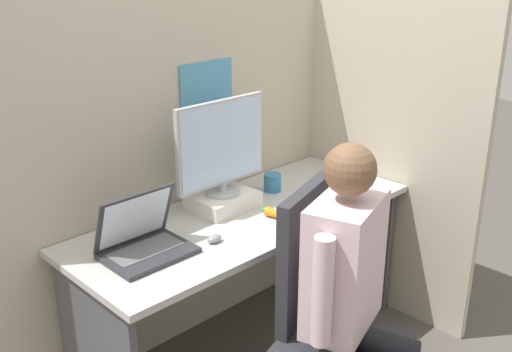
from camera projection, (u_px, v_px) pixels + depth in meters
cubicle_panel_back at (196, 169)px, 2.87m from camera, size 2.14×0.05×1.69m
cubicle_panel_right at (370, 150)px, 3.15m from camera, size 0.04×1.27×1.69m
desk at (245, 247)px, 2.74m from camera, size 1.64×0.64×0.73m
paper_box at (223, 200)px, 2.74m from camera, size 0.28×0.24×0.07m
monitor at (221, 146)px, 2.65m from camera, size 0.49×0.16×0.43m
laptop at (144, 242)px, 2.32m from camera, size 0.33×0.25×0.25m
mouse at (215, 239)px, 2.42m from camera, size 0.07×0.04×0.03m
stapler at (344, 172)px, 3.12m from camera, size 0.04×0.16×0.05m
carrot_toy at (278, 215)px, 2.61m from camera, size 0.05×0.16×0.05m
office_chair at (325, 321)px, 2.29m from camera, size 0.58×0.63×1.00m
person at (353, 295)px, 2.08m from camera, size 0.46×0.51×1.25m
coffee_mug at (272, 182)px, 2.93m from camera, size 0.08×0.08×0.09m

